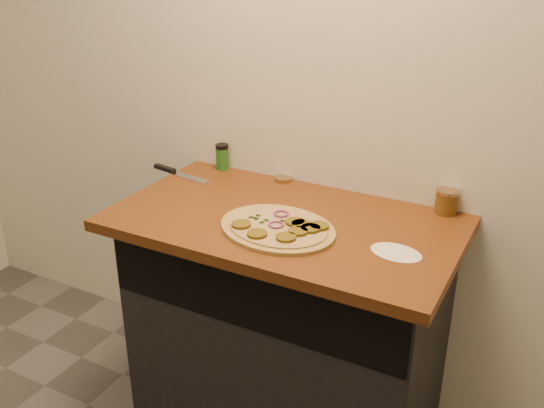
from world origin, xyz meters
The scene contains 8 objects.
cabinet centered at (0.00, 1.45, 0.43)m, with size 1.10×0.60×0.86m, color black.
countertop centered at (0.00, 1.42, 0.88)m, with size 1.20×0.70×0.04m, color brown.
pizza centered at (0.03, 1.32, 0.91)m, with size 0.48×0.48×0.03m.
chefs_knife centered at (-0.59, 1.58, 0.91)m, with size 0.30×0.08×0.02m.
mason_jar_lid centered at (-0.16, 1.72, 0.91)m, with size 0.07×0.07×0.02m, color tan.
salsa_jar centered at (0.48, 1.72, 0.94)m, with size 0.08×0.08×0.09m.
spice_shaker centered at (-0.45, 1.72, 0.95)m, with size 0.05×0.05×0.11m.
flour_spill centered at (0.42, 1.35, 0.90)m, with size 0.17×0.17×0.00m, color white.
Camera 1 is at (0.86, -0.28, 1.80)m, focal length 40.00 mm.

